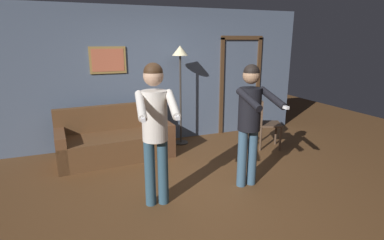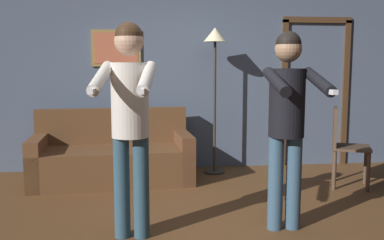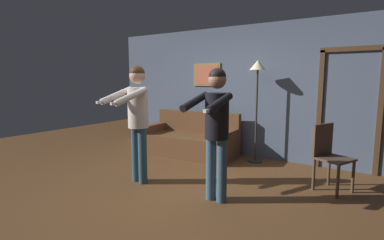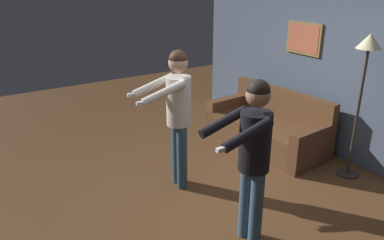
{
  "view_description": "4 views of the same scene",
  "coord_description": "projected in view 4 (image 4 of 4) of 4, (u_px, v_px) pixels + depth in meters",
  "views": [
    {
      "loc": [
        -1.42,
        -3.46,
        1.99
      ],
      "look_at": [
        -0.11,
        -0.08,
        1.02
      ],
      "focal_mm": 28.0,
      "sensor_mm": 36.0,
      "label": 1
    },
    {
      "loc": [
        -0.49,
        -3.58,
        1.41
      ],
      "look_at": [
        -0.11,
        -0.15,
        0.97
      ],
      "focal_mm": 40.0,
      "sensor_mm": 36.0,
      "label": 2
    },
    {
      "loc": [
        2.5,
        -3.35,
        1.56
      ],
      "look_at": [
        0.25,
        0.0,
        1.0
      ],
      "focal_mm": 28.0,
      "sensor_mm": 36.0,
      "label": 3
    },
    {
      "loc": [
        3.03,
        -2.32,
        2.54
      ],
      "look_at": [
        -0.2,
        -0.22,
        1.04
      ],
      "focal_mm": 35.0,
      "sensor_mm": 36.0,
      "label": 4
    }
  ],
  "objects": [
    {
      "name": "ground_plane",
      "position": [
        217.0,
        203.0,
        4.46
      ],
      "size": [
        12.0,
        12.0,
        0.0
      ],
      "primitive_type": "plane",
      "color": "brown"
    },
    {
      "name": "back_wall_assembly",
      "position": [
        353.0,
        72.0,
        5.12
      ],
      "size": [
        6.4,
        0.1,
        2.6
      ],
      "color": "#4C596F",
      "rests_on": "ground_plane"
    },
    {
      "name": "couch",
      "position": [
        267.0,
        129.0,
        5.88
      ],
      "size": [
        1.95,
        0.98,
        0.87
      ],
      "color": "brown",
      "rests_on": "ground_plane"
    },
    {
      "name": "torchiere_lamp",
      "position": [
        366.0,
        63.0,
        4.54
      ],
      "size": [
        0.3,
        0.3,
        1.89
      ],
      "color": "#332D28",
      "rests_on": "ground_plane"
    },
    {
      "name": "person_standing_left",
      "position": [
        177.0,
        107.0,
        4.47
      ],
      "size": [
        0.5,
        0.74,
        1.75
      ],
      "color": "#2D4C5F",
      "rests_on": "ground_plane"
    },
    {
      "name": "person_standing_right",
      "position": [
        253.0,
        149.0,
        3.48
      ],
      "size": [
        0.44,
        0.72,
        1.69
      ],
      "color": "#35536B",
      "rests_on": "ground_plane"
    }
  ]
}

